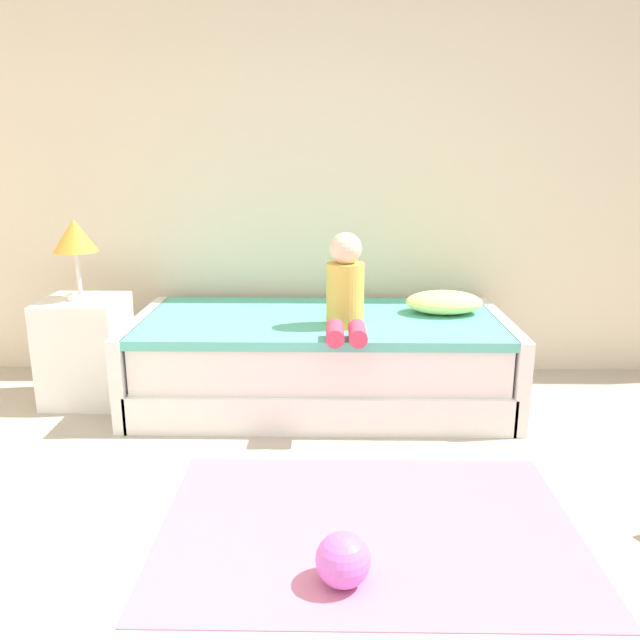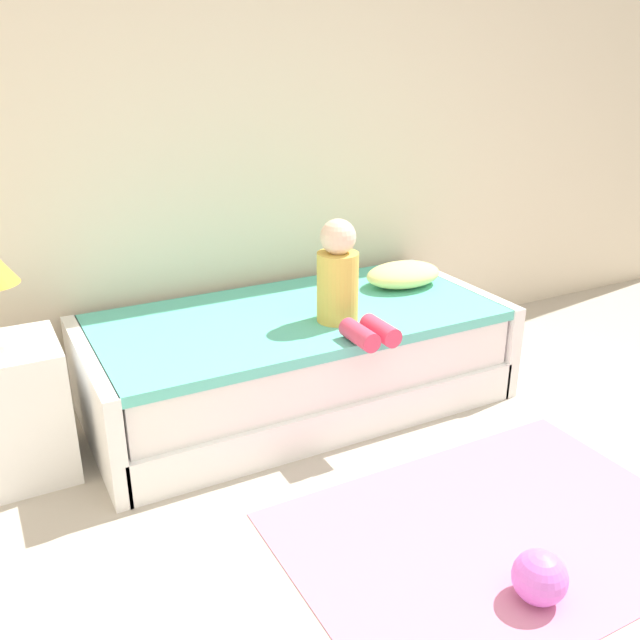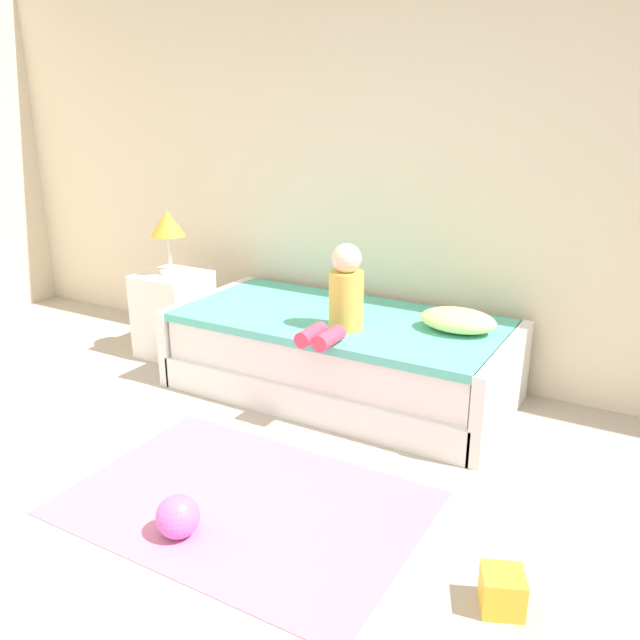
% 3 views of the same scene
% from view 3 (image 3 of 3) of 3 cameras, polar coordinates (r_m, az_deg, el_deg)
% --- Properties ---
extents(ground_plane, '(9.20, 9.20, 0.00)m').
position_cam_3_polar(ground_plane, '(2.72, -15.98, -22.38)').
color(ground_plane, '#B2A899').
extents(wall_rear, '(7.20, 0.10, 2.90)m').
position_cam_3_polar(wall_rear, '(4.27, 8.30, 14.30)').
color(wall_rear, beige).
rests_on(wall_rear, ground).
extents(bed, '(2.11, 1.00, 0.50)m').
position_cam_3_polar(bed, '(4.09, 1.74, -3.07)').
color(bed, white).
rests_on(bed, ground).
extents(nightstand, '(0.44, 0.44, 0.60)m').
position_cam_3_polar(nightstand, '(4.81, -12.62, 0.51)').
color(nightstand, white).
rests_on(nightstand, ground).
extents(table_lamp, '(0.24, 0.24, 0.45)m').
position_cam_3_polar(table_lamp, '(4.66, -13.17, 7.98)').
color(table_lamp, silver).
rests_on(table_lamp, nightstand).
extents(child_figure, '(0.20, 0.51, 0.50)m').
position_cam_3_polar(child_figure, '(3.69, 1.95, 2.04)').
color(child_figure, gold).
rests_on(child_figure, bed).
extents(pillow, '(0.44, 0.30, 0.13)m').
position_cam_3_polar(pillow, '(3.81, 11.95, -0.02)').
color(pillow, '#F2E58C').
rests_on(pillow, bed).
extents(toy_ball, '(0.19, 0.19, 0.19)m').
position_cam_3_polar(toy_ball, '(2.93, -12.30, -16.43)').
color(toy_ball, '#CC66D8').
rests_on(toy_ball, ground).
extents(area_rug, '(1.60, 1.10, 0.01)m').
position_cam_3_polar(area_rug, '(3.13, -6.54, -15.57)').
color(area_rug, pink).
rests_on(area_rug, ground).
extents(toy_block, '(0.20, 0.20, 0.15)m').
position_cam_3_polar(toy_block, '(2.63, 15.62, -21.83)').
color(toy_block, yellow).
rests_on(toy_block, ground).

